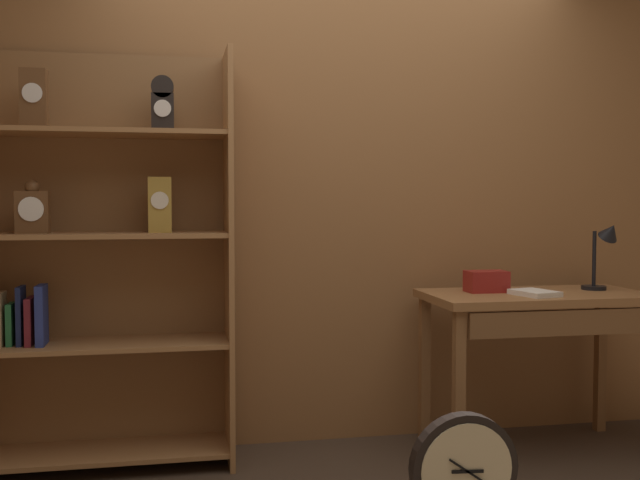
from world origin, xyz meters
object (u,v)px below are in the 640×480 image
object	(u,v)px
toolbox_small	(486,281)
open_repair_manual	(535,293)
workbench	(539,316)
desk_lamp	(605,249)
bookshelf	(97,263)
round_clock_large	(464,472)

from	to	relation	value
toolbox_small	open_repair_manual	xyz separation A→B (m)	(0.17, -0.18, -0.04)
workbench	desk_lamp	world-z (taller)	desk_lamp
toolbox_small	open_repair_manual	distance (m)	0.25
bookshelf	round_clock_large	distance (m)	1.91
toolbox_small	round_clock_large	xyz separation A→B (m)	(-0.48, -0.89, -0.63)
toolbox_small	bookshelf	bearing A→B (deg)	176.26
desk_lamp	round_clock_large	size ratio (longest dim) A/B	0.80
workbench	round_clock_large	world-z (taller)	workbench
workbench	toolbox_small	size ratio (longest dim) A/B	5.51
workbench	toolbox_small	bearing A→B (deg)	158.03
bookshelf	open_repair_manual	bearing A→B (deg)	-8.21
desk_lamp	round_clock_large	bearing A→B (deg)	-142.68
workbench	toolbox_small	xyz separation A→B (m)	(-0.24, 0.10, 0.17)
round_clock_large	workbench	bearing A→B (deg)	47.74
toolbox_small	open_repair_manual	world-z (taller)	toolbox_small
open_repair_manual	round_clock_large	world-z (taller)	open_repair_manual
bookshelf	workbench	xyz separation A→B (m)	(2.15, -0.22, -0.28)
desk_lamp	toolbox_small	distance (m)	0.65
bookshelf	open_repair_manual	size ratio (longest dim) A/B	9.00
bookshelf	round_clock_large	size ratio (longest dim) A/B	4.29
desk_lamp	open_repair_manual	distance (m)	0.52
round_clock_large	open_repair_manual	bearing A→B (deg)	47.53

